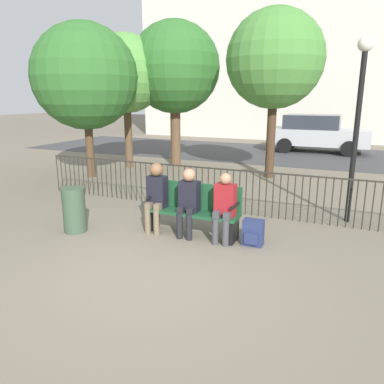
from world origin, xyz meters
TOP-DOWN VIEW (x-y plane):
  - ground_plane at (0.00, 0.00)m, footprint 80.00×80.00m
  - park_bench at (0.00, 1.74)m, footprint 1.68×0.45m
  - seated_person_0 at (-0.69, 1.61)m, footprint 0.34×0.39m
  - seated_person_1 at (-0.05, 1.61)m, footprint 0.34×0.39m
  - seated_person_2 at (0.61, 1.61)m, footprint 0.34×0.39m
  - backpack at (1.11, 1.66)m, footprint 0.33×0.25m
  - fence_railing at (-0.02, 3.21)m, footprint 9.01×0.03m
  - tree_0 at (0.18, 7.12)m, footprint 2.79×2.79m
  - tree_1 at (-4.85, 5.00)m, footprint 3.04×3.04m
  - tree_2 at (-3.34, 7.82)m, footprint 3.06×3.06m
  - tree_3 at (-4.70, 6.90)m, footprint 2.57×2.57m
  - lamp_post at (2.51, 3.61)m, footprint 0.28×0.28m
  - street_surface at (0.00, 12.00)m, footprint 24.00×6.00m
  - parked_car_0 at (0.89, 13.27)m, footprint 4.20×1.94m
  - trash_bin at (-2.05, 0.99)m, footprint 0.41×0.41m

SIDE VIEW (x-z plane):
  - ground_plane at x=0.00m, z-range 0.00..0.00m
  - street_surface at x=0.00m, z-range 0.00..0.01m
  - backpack at x=1.11m, z-range 0.00..0.43m
  - trash_bin at x=-2.05m, z-range 0.00..0.82m
  - park_bench at x=0.00m, z-range 0.03..0.95m
  - fence_railing at x=-0.02m, z-range 0.08..1.03m
  - seated_person_2 at x=0.61m, z-range 0.07..1.26m
  - seated_person_1 at x=-0.05m, z-range 0.08..1.29m
  - seated_person_0 at x=-0.69m, z-range 0.09..1.35m
  - parked_car_0 at x=0.89m, z-range 0.03..1.65m
  - lamp_post at x=2.51m, z-range 0.58..4.03m
  - tree_1 at x=-4.85m, z-range 0.71..5.19m
  - tree_3 at x=-4.70m, z-range 0.91..5.33m
  - tree_2 at x=-3.34m, z-range 0.89..5.76m
  - tree_0 at x=0.18m, z-range 1.00..5.83m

